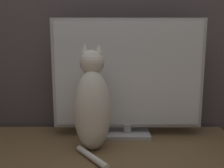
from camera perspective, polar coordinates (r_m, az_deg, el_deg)
tv at (r=1.41m, az=3.67°, el=1.48°), size 0.81×0.15×0.64m
cat at (r=1.26m, az=-4.12°, el=-4.64°), size 0.19×0.31×0.51m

